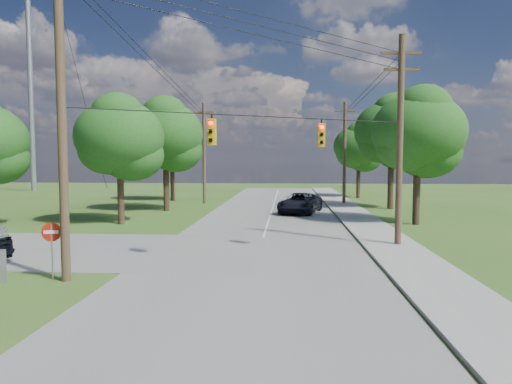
# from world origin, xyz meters

# --- Properties ---
(ground) EXTENTS (140.00, 140.00, 0.00)m
(ground) POSITION_xyz_m (0.00, 0.00, 0.00)
(ground) COLOR #35581D
(ground) RESTS_ON ground
(main_road) EXTENTS (10.00, 100.00, 0.03)m
(main_road) POSITION_xyz_m (2.00, 5.00, 0.01)
(main_road) COLOR gray
(main_road) RESTS_ON ground
(sidewalk_east) EXTENTS (2.60, 100.00, 0.12)m
(sidewalk_east) POSITION_xyz_m (8.70, 5.00, 0.06)
(sidewalk_east) COLOR #9B9891
(sidewalk_east) RESTS_ON ground
(pole_sw) EXTENTS (2.00, 0.32, 12.00)m
(pole_sw) POSITION_xyz_m (-4.60, 0.40, 6.23)
(pole_sw) COLOR brown
(pole_sw) RESTS_ON ground
(pole_ne) EXTENTS (2.00, 0.32, 10.50)m
(pole_ne) POSITION_xyz_m (8.90, 8.00, 5.47)
(pole_ne) COLOR brown
(pole_ne) RESTS_ON ground
(pole_north_e) EXTENTS (2.00, 0.32, 10.00)m
(pole_north_e) POSITION_xyz_m (8.90, 30.00, 5.13)
(pole_north_e) COLOR brown
(pole_north_e) RESTS_ON ground
(pole_north_w) EXTENTS (2.00, 0.32, 10.00)m
(pole_north_w) POSITION_xyz_m (-5.00, 30.00, 5.13)
(pole_north_w) COLOR brown
(pole_north_w) RESTS_ON ground
(power_lines) EXTENTS (13.93, 29.62, 4.93)m
(power_lines) POSITION_xyz_m (1.50, 11.54, 9.15)
(power_lines) COLOR black
(power_lines) RESTS_ON ground
(traffic_signals) EXTENTS (4.91, 3.27, 1.05)m
(traffic_signals) POSITION_xyz_m (2.55, 4.43, 5.50)
(traffic_signals) COLOR gold
(traffic_signals) RESTS_ON ground
(radio_mast) EXTENTS (0.70, 0.70, 45.00)m
(radio_mast) POSITION_xyz_m (-32.00, 46.00, 22.50)
(radio_mast) COLOR gray
(radio_mast) RESTS_ON ground
(tree_w_near) EXTENTS (6.00, 6.00, 8.40)m
(tree_w_near) POSITION_xyz_m (-8.00, 15.00, 5.92)
(tree_w_near) COLOR #483224
(tree_w_near) RESTS_ON ground
(tree_w_mid) EXTENTS (6.40, 6.40, 9.22)m
(tree_w_mid) POSITION_xyz_m (-7.00, 23.00, 6.58)
(tree_w_mid) COLOR #483224
(tree_w_mid) RESTS_ON ground
(tree_w_far) EXTENTS (6.00, 6.00, 8.73)m
(tree_w_far) POSITION_xyz_m (-9.00, 33.00, 6.25)
(tree_w_far) COLOR #483224
(tree_w_far) RESTS_ON ground
(tree_e_near) EXTENTS (6.20, 6.20, 8.81)m
(tree_e_near) POSITION_xyz_m (12.00, 16.00, 6.25)
(tree_e_near) COLOR #483224
(tree_e_near) RESTS_ON ground
(tree_e_mid) EXTENTS (6.60, 6.60, 9.64)m
(tree_e_mid) POSITION_xyz_m (12.50, 26.00, 6.91)
(tree_e_mid) COLOR #483224
(tree_e_mid) RESTS_ON ground
(tree_e_far) EXTENTS (5.80, 5.80, 8.32)m
(tree_e_far) POSITION_xyz_m (11.50, 38.00, 5.92)
(tree_e_far) COLOR #483224
(tree_e_far) RESTS_ON ground
(car_main_north) EXTENTS (4.18, 6.34, 1.62)m
(car_main_north) POSITION_xyz_m (4.38, 22.03, 0.84)
(car_main_north) COLOR black
(car_main_north) RESTS_ON main_road
(do_not_enter_sign) EXTENTS (0.69, 0.19, 2.10)m
(do_not_enter_sign) POSITION_xyz_m (-5.19, 0.56, 1.55)
(do_not_enter_sign) COLOR gray
(do_not_enter_sign) RESTS_ON ground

